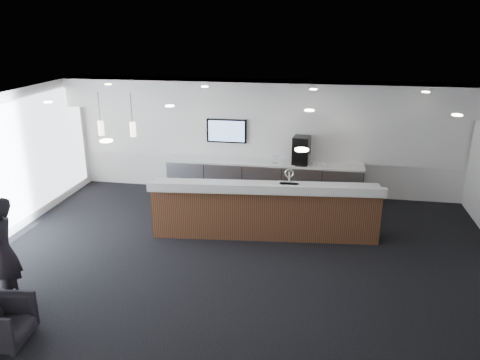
% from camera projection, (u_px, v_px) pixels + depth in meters
% --- Properties ---
extents(ground, '(10.00, 10.00, 0.00)m').
position_uv_depth(ground, '(238.00, 264.00, 8.86)').
color(ground, black).
rests_on(ground, ground).
extents(ceiling, '(10.00, 8.00, 0.02)m').
position_uv_depth(ceiling, '(238.00, 106.00, 7.89)').
color(ceiling, '#232326').
rests_on(ceiling, back_wall).
extents(back_wall, '(10.00, 0.02, 3.00)m').
position_uv_depth(back_wall, '(265.00, 137.00, 12.10)').
color(back_wall, white).
rests_on(back_wall, ground).
extents(soffit_bulkhead, '(10.00, 0.90, 0.70)m').
position_uv_depth(soffit_bulkhead, '(264.00, 95.00, 11.31)').
color(soffit_bulkhead, white).
rests_on(soffit_bulkhead, back_wall).
extents(alcove_panel, '(9.80, 0.06, 1.40)m').
position_uv_depth(alcove_panel, '(265.00, 134.00, 12.04)').
color(alcove_panel, white).
rests_on(alcove_panel, back_wall).
extents(back_credenza, '(5.06, 0.66, 0.95)m').
position_uv_depth(back_credenza, '(263.00, 179.00, 12.10)').
color(back_credenza, '#929499').
rests_on(back_credenza, ground).
extents(wall_tv, '(1.05, 0.08, 0.62)m').
position_uv_depth(wall_tv, '(227.00, 131.00, 12.13)').
color(wall_tv, black).
rests_on(wall_tv, back_wall).
extents(pendant_left, '(0.12, 0.12, 0.30)m').
position_uv_depth(pendant_left, '(126.00, 133.00, 9.27)').
color(pendant_left, beige).
rests_on(pendant_left, ceiling).
extents(pendant_right, '(0.12, 0.12, 0.30)m').
position_uv_depth(pendant_right, '(93.00, 132.00, 9.38)').
color(pendant_right, beige).
rests_on(pendant_right, ceiling).
extents(ceiling_can_lights, '(7.00, 5.00, 0.02)m').
position_uv_depth(ceiling_can_lights, '(238.00, 108.00, 7.90)').
color(ceiling_can_lights, white).
rests_on(ceiling_can_lights, ceiling).
extents(service_counter, '(4.84, 1.27, 1.49)m').
position_uv_depth(service_counter, '(265.00, 210.00, 9.87)').
color(service_counter, '#472617').
rests_on(service_counter, ground).
extents(coffee_machine, '(0.46, 0.55, 0.70)m').
position_uv_depth(coffee_machine, '(301.00, 150.00, 11.66)').
color(coffee_machine, black).
rests_on(coffee_machine, back_credenza).
extents(info_sign_left, '(0.16, 0.05, 0.22)m').
position_uv_depth(info_sign_left, '(276.00, 159.00, 11.78)').
color(info_sign_left, silver).
rests_on(info_sign_left, back_credenza).
extents(info_sign_right, '(0.21, 0.05, 0.27)m').
position_uv_depth(info_sign_right, '(307.00, 160.00, 11.61)').
color(info_sign_right, silver).
rests_on(info_sign_right, back_credenza).
extents(armchair, '(0.81, 0.79, 0.67)m').
position_uv_depth(armchair, '(2.00, 322.00, 6.60)').
color(armchair, black).
rests_on(armchair, ground).
extents(lounge_guest, '(0.69, 0.78, 1.80)m').
position_uv_depth(lounge_guest, '(4.00, 252.00, 7.39)').
color(lounge_guest, black).
rests_on(lounge_guest, ground).
extents(cup_0, '(0.09, 0.09, 0.08)m').
position_uv_depth(cup_0, '(324.00, 164.00, 11.61)').
color(cup_0, white).
rests_on(cup_0, back_credenza).
extents(cup_1, '(0.12, 0.12, 0.08)m').
position_uv_depth(cup_1, '(319.00, 164.00, 11.63)').
color(cup_1, white).
rests_on(cup_1, back_credenza).
extents(cup_2, '(0.11, 0.11, 0.08)m').
position_uv_depth(cup_2, '(313.00, 163.00, 11.65)').
color(cup_2, white).
rests_on(cup_2, back_credenza).
extents(cup_3, '(0.11, 0.11, 0.08)m').
position_uv_depth(cup_3, '(307.00, 163.00, 11.68)').
color(cup_3, white).
rests_on(cup_3, back_credenza).
extents(cup_4, '(0.12, 0.12, 0.08)m').
position_uv_depth(cup_4, '(302.00, 163.00, 11.70)').
color(cup_4, white).
rests_on(cup_4, back_credenza).
extents(cup_5, '(0.10, 0.10, 0.08)m').
position_uv_depth(cup_5, '(296.00, 162.00, 11.72)').
color(cup_5, white).
rests_on(cup_5, back_credenza).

